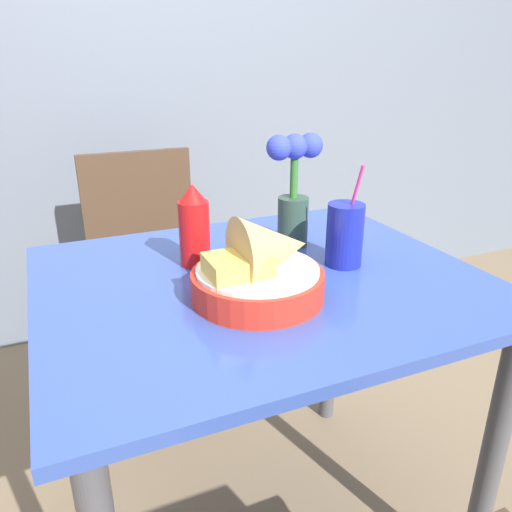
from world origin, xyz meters
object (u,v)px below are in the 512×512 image
object	(u,v)px
chair_far_window	(147,248)
food_basket	(262,269)
ketchup_bottle	(194,227)
flower_vase	(294,187)
drink_cup	(345,237)

from	to	relation	value
chair_far_window	food_basket	bearing A→B (deg)	-87.22
food_basket	ketchup_bottle	distance (m)	0.22
flower_vase	food_basket	bearing A→B (deg)	-128.59
ketchup_bottle	flower_vase	xyz separation A→B (m)	(0.25, 0.02, 0.06)
ketchup_bottle	flower_vase	size ratio (longest dim) A/B	0.68
ketchup_bottle	flower_vase	bearing A→B (deg)	5.33
drink_cup	ketchup_bottle	bearing A→B (deg)	156.50
ketchup_bottle	food_basket	bearing A→B (deg)	-71.86
food_basket	drink_cup	distance (m)	0.25
food_basket	ketchup_bottle	xyz separation A→B (m)	(-0.07, 0.21, 0.03)
food_basket	flower_vase	world-z (taller)	flower_vase
drink_cup	flower_vase	distance (m)	0.18
chair_far_window	flower_vase	bearing A→B (deg)	-71.53
chair_far_window	food_basket	world-z (taller)	food_basket
chair_far_window	ketchup_bottle	bearing A→B (deg)	-91.89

